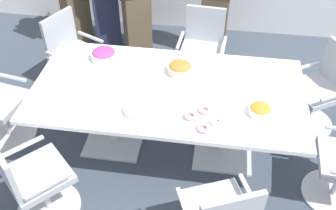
# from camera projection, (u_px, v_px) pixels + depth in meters

# --- Properties ---
(ground_plane) EXTENTS (10.00, 10.00, 0.01)m
(ground_plane) POSITION_uv_depth(u_px,v_px,m) (168.00, 146.00, 3.92)
(ground_plane) COLOR #3D4754
(conference_table) EXTENTS (2.40, 1.20, 0.75)m
(conference_table) POSITION_uv_depth(u_px,v_px,m) (168.00, 99.00, 3.50)
(conference_table) COLOR white
(conference_table) RESTS_ON ground
(office_chair_0) EXTENTS (0.74, 0.74, 0.91)m
(office_chair_0) POSITION_uv_depth(u_px,v_px,m) (319.00, 93.00, 3.90)
(office_chair_0) COLOR silver
(office_chair_0) RESTS_ON ground
(office_chair_1) EXTENTS (0.58, 0.58, 0.91)m
(office_chair_1) POSITION_uv_depth(u_px,v_px,m) (202.00, 53.00, 4.43)
(office_chair_1) COLOR silver
(office_chair_1) RESTS_ON ground
(office_chair_2) EXTENTS (0.72, 0.72, 0.91)m
(office_chair_2) POSITION_uv_depth(u_px,v_px,m) (74.00, 58.00, 4.35)
(office_chair_2) COLOR silver
(office_chair_2) RESTS_ON ground
(office_chair_4) EXTENTS (0.76, 0.76, 0.91)m
(office_chair_4) POSITION_uv_depth(u_px,v_px,m) (33.00, 183.00, 3.07)
(office_chair_4) COLOR silver
(office_chair_4) RESTS_ON ground
(snack_bowl_pretzels) EXTENTS (0.23, 0.23, 0.11)m
(snack_bowl_pretzels) POSITION_uv_depth(u_px,v_px,m) (180.00, 68.00, 3.55)
(snack_bowl_pretzels) COLOR beige
(snack_bowl_pretzels) RESTS_ON conference_table
(snack_bowl_candy_mix) EXTENTS (0.25, 0.25, 0.10)m
(snack_bowl_candy_mix) POSITION_uv_depth(u_px,v_px,m) (104.00, 54.00, 3.72)
(snack_bowl_candy_mix) COLOR white
(snack_bowl_candy_mix) RESTS_ON conference_table
(snack_bowl_chips_orange) EXTENTS (0.19, 0.19, 0.09)m
(snack_bowl_chips_orange) POSITION_uv_depth(u_px,v_px,m) (260.00, 110.00, 3.14)
(snack_bowl_chips_orange) COLOR white
(snack_bowl_chips_orange) RESTS_ON conference_table
(donut_platter) EXTENTS (0.32, 0.32, 0.04)m
(donut_platter) POSITION_uv_depth(u_px,v_px,m) (203.00, 119.00, 3.09)
(donut_platter) COLOR white
(donut_platter) RESTS_ON conference_table
(plate_stack) EXTENTS (0.23, 0.23, 0.04)m
(plate_stack) POSITION_uv_depth(u_px,v_px,m) (137.00, 109.00, 3.18)
(plate_stack) COLOR white
(plate_stack) RESTS_ON conference_table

